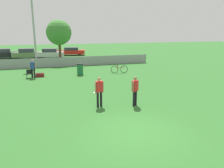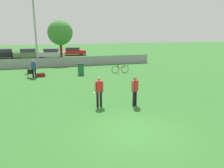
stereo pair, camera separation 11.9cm
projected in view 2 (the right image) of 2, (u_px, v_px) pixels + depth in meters
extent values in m
plane|color=#2D6628|center=(134.00, 132.00, 9.22)|extent=(120.00, 120.00, 0.00)
cube|color=gray|center=(77.00, 61.00, 25.84)|extent=(18.08, 0.03, 1.10)
cylinder|color=slate|center=(147.00, 58.00, 28.30)|extent=(0.07, 0.07, 1.21)
cylinder|color=#9E9EA3|center=(35.00, 32.00, 24.42)|extent=(0.20, 0.20, 7.90)
cylinder|color=#4C331E|center=(61.00, 53.00, 27.70)|extent=(0.32, 0.32, 2.70)
sphere|color=#3D7F33|center=(60.00, 32.00, 27.10)|extent=(3.11, 3.11, 3.11)
cylinder|color=black|center=(98.00, 99.00, 12.07)|extent=(0.13, 0.13, 0.87)
cylinder|color=black|center=(101.00, 99.00, 12.18)|extent=(0.13, 0.13, 0.87)
cube|color=red|center=(99.00, 86.00, 11.95)|extent=(0.42, 0.31, 0.59)
sphere|color=tan|center=(99.00, 79.00, 11.84)|extent=(0.20, 0.20, 0.20)
cylinder|color=tan|center=(95.00, 88.00, 11.84)|extent=(0.08, 0.08, 0.62)
cylinder|color=tan|center=(103.00, 87.00, 12.08)|extent=(0.08, 0.08, 0.62)
cylinder|color=black|center=(134.00, 99.00, 12.18)|extent=(0.13, 0.13, 0.87)
cylinder|color=black|center=(136.00, 98.00, 12.34)|extent=(0.13, 0.13, 0.87)
cube|color=red|center=(135.00, 86.00, 12.08)|extent=(0.43, 0.41, 0.59)
sphere|color=#8C664C|center=(135.00, 78.00, 11.98)|extent=(0.20, 0.20, 0.20)
cylinder|color=#8C664C|center=(133.00, 87.00, 11.91)|extent=(0.08, 0.08, 0.62)
cylinder|color=#8C664C|center=(137.00, 86.00, 12.28)|extent=(0.08, 0.08, 0.62)
cylinder|color=black|center=(35.00, 73.00, 19.36)|extent=(0.13, 0.13, 0.85)
cylinder|color=black|center=(33.00, 73.00, 19.37)|extent=(0.13, 0.13, 0.85)
cube|color=navy|center=(34.00, 65.00, 19.19)|extent=(0.41, 0.32, 0.59)
sphere|color=tan|center=(33.00, 61.00, 19.09)|extent=(0.20, 0.20, 0.20)
cylinder|color=tan|center=(36.00, 66.00, 19.20)|extent=(0.08, 0.08, 0.62)
cylinder|color=tan|center=(31.00, 66.00, 19.21)|extent=(0.08, 0.08, 0.62)
cylinder|color=white|center=(96.00, 93.00, 14.90)|extent=(0.29, 0.29, 0.03)
torus|color=white|center=(96.00, 93.00, 14.90)|extent=(0.29, 0.29, 0.03)
cylinder|color=#333338|center=(32.00, 75.00, 19.82)|extent=(0.02, 0.02, 0.41)
cylinder|color=#333338|center=(27.00, 75.00, 19.63)|extent=(0.02, 0.02, 0.41)
cylinder|color=#333338|center=(33.00, 76.00, 19.46)|extent=(0.02, 0.02, 0.41)
cylinder|color=#333338|center=(28.00, 76.00, 19.27)|extent=(0.02, 0.02, 0.41)
cube|color=black|center=(30.00, 73.00, 19.49)|extent=(0.54, 0.54, 0.03)
cube|color=black|center=(30.00, 71.00, 19.26)|extent=(0.46, 0.11, 0.35)
torus|color=black|center=(115.00, 69.00, 21.56)|extent=(0.75, 0.12, 0.75)
torus|color=black|center=(125.00, 69.00, 21.74)|extent=(0.75, 0.12, 0.75)
cylinder|color=#A51E19|center=(120.00, 67.00, 21.60)|extent=(0.89, 0.12, 0.04)
cylinder|color=#A51E19|center=(118.00, 67.00, 21.56)|extent=(0.03, 0.03, 0.39)
cylinder|color=#A51E19|center=(124.00, 67.00, 21.68)|extent=(0.03, 0.03, 0.35)
cube|color=black|center=(118.00, 65.00, 21.51)|extent=(0.17, 0.08, 0.04)
cylinder|color=black|center=(124.00, 65.00, 21.63)|extent=(0.07, 0.44, 0.03)
cylinder|color=#1E6638|center=(81.00, 70.00, 20.73)|extent=(0.58, 0.58, 1.00)
cylinder|color=black|center=(81.00, 64.00, 20.60)|extent=(0.61, 0.61, 0.08)
cube|color=maroon|center=(41.00, 75.00, 19.99)|extent=(0.74, 0.41, 0.33)
cube|color=black|center=(41.00, 73.00, 19.95)|extent=(0.63, 0.04, 0.02)
cylinder|color=black|center=(14.00, 55.00, 33.80)|extent=(0.69, 0.29, 0.67)
cylinder|color=black|center=(14.00, 56.00, 32.51)|extent=(0.69, 0.29, 0.67)
cube|color=black|center=(4.00, 55.00, 32.53)|extent=(4.46, 2.42, 0.72)
cube|color=#2D333D|center=(4.00, 51.00, 32.38)|extent=(2.43, 1.86, 0.54)
cylinder|color=black|center=(38.00, 55.00, 34.22)|extent=(0.68, 0.18, 0.68)
cylinder|color=black|center=(37.00, 56.00, 32.74)|extent=(0.68, 0.18, 0.68)
cylinder|color=black|center=(20.00, 56.00, 33.50)|extent=(0.68, 0.18, 0.68)
cylinder|color=black|center=(19.00, 57.00, 32.03)|extent=(0.68, 0.18, 0.68)
cube|color=#59724C|center=(29.00, 54.00, 33.07)|extent=(4.17, 1.82, 0.71)
cube|color=#2D333D|center=(28.00, 50.00, 32.92)|extent=(2.17, 1.60, 0.54)
cylinder|color=black|center=(61.00, 55.00, 34.40)|extent=(0.69, 0.30, 0.67)
cylinder|color=black|center=(59.00, 56.00, 33.01)|extent=(0.69, 0.30, 0.67)
cylinder|color=black|center=(44.00, 55.00, 34.17)|extent=(0.69, 0.30, 0.67)
cylinder|color=black|center=(42.00, 56.00, 32.77)|extent=(0.69, 0.30, 0.67)
cube|color=#B7B7BC|center=(52.00, 54.00, 33.53)|extent=(4.33, 2.41, 0.68)
cube|color=#2D333D|center=(51.00, 50.00, 33.39)|extent=(2.36, 1.84, 0.51)
cylinder|color=black|center=(81.00, 53.00, 37.75)|extent=(0.70, 0.30, 0.68)
cylinder|color=black|center=(81.00, 54.00, 36.32)|extent=(0.70, 0.30, 0.68)
cylinder|color=black|center=(65.00, 53.00, 37.48)|extent=(0.70, 0.30, 0.68)
cylinder|color=black|center=(64.00, 54.00, 36.05)|extent=(0.70, 0.30, 0.68)
cube|color=red|center=(73.00, 52.00, 36.85)|extent=(4.62, 2.48, 0.63)
cube|color=#2D333D|center=(73.00, 49.00, 36.72)|extent=(2.51, 1.89, 0.47)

